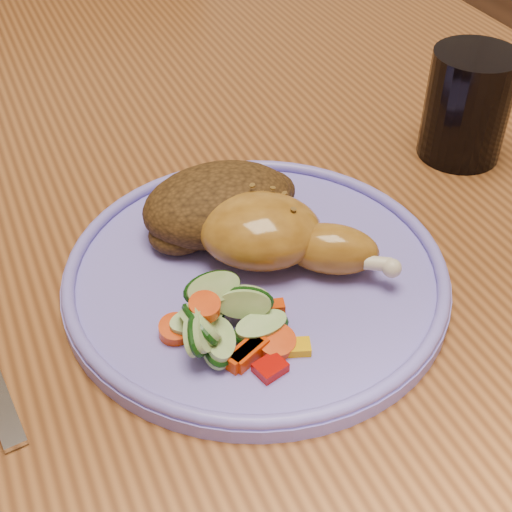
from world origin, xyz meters
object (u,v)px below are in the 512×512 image
object	(u,v)px
dining_table	(272,301)
drinking_glass	(467,106)
chair_far	(113,135)
plate	(256,277)

from	to	relation	value
dining_table	drinking_glass	size ratio (longest dim) A/B	13.67
dining_table	chair_far	bearing A→B (deg)	90.00
drinking_glass	dining_table	bearing A→B (deg)	-170.56
chair_far	plate	bearing A→B (deg)	-93.34
dining_table	drinking_glass	xyz separation A→B (m)	(0.21, 0.04, 0.13)
dining_table	plate	world-z (taller)	plate
dining_table	plate	bearing A→B (deg)	-126.77
dining_table	chair_far	world-z (taller)	chair_far
plate	dining_table	bearing A→B (deg)	53.23
plate	drinking_glass	xyz separation A→B (m)	(0.25, 0.09, 0.05)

